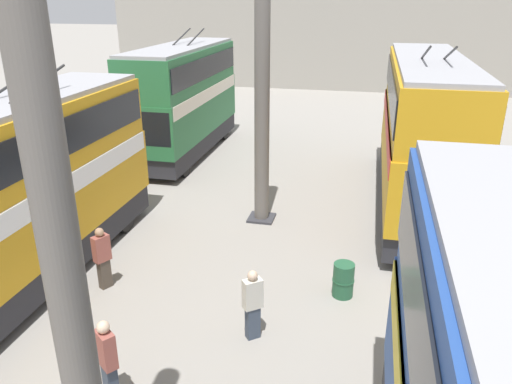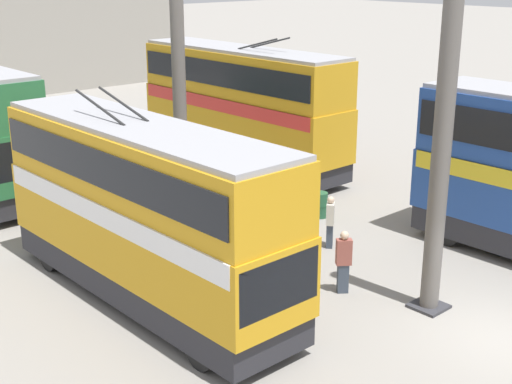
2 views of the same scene
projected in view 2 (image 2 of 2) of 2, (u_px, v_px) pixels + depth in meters
ground_plane at (503, 338)px, 17.27m from camera, size 240.00×240.00×0.00m
support_column_near at (441, 150)px, 17.46m from camera, size 0.87×0.87×8.82m
support_column_far at (179, 93)px, 25.09m from camera, size 0.87×0.87×8.82m
bus_left_far at (242, 101)px, 30.67m from camera, size 10.86×2.54×5.84m
bus_right_mid at (143, 203)px, 18.43m from camera, size 10.25×2.54×5.43m
person_aisle_midway at (330, 221)px, 22.48m from camera, size 0.45×0.48×1.70m
person_aisle_foreground at (344, 260)px, 19.37m from camera, size 0.45×0.48×1.80m
person_by_right_row at (202, 244)px, 20.57m from camera, size 0.48×0.41×1.72m
oil_drum at (320, 205)px, 25.31m from camera, size 0.56×0.56×0.91m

